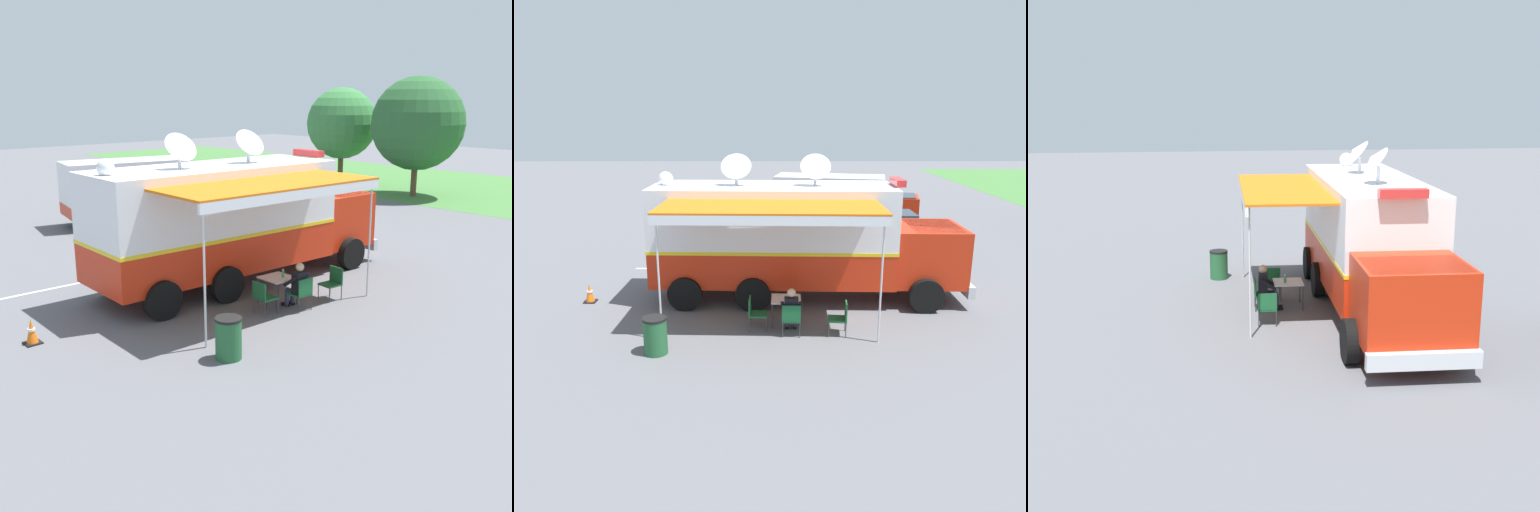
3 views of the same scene
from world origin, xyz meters
The scene contains 13 objects.
ground_plane centered at (0.00, 0.00, 0.00)m, with size 100.00×100.00×0.00m, color #5B5B60.
lot_stripe centered at (-3.00, -2.67, 0.00)m, with size 0.12×4.80×0.01m, color silver.
command_truck centered at (0.06, 0.75, 1.95)m, with size 5.03×9.56×4.53m.
folding_table centered at (2.23, 0.35, 0.67)m, with size 0.82×0.82×0.73m.
water_bottle centered at (2.33, 0.45, 0.83)m, with size 0.07×0.07×0.22m.
folding_chair_at_table centered at (3.03, 0.45, 0.51)m, with size 0.49×0.49×0.87m.
folding_chair_beside_table centered at (2.58, -0.50, 0.51)m, with size 0.49×0.49×0.87m.
folding_chair_spare_by_truck centered at (2.94, 1.75, 0.51)m, with size 0.52×0.52×0.87m.
seated_responder centered at (2.84, 0.46, 0.65)m, with size 0.67×0.56×1.25m.
trash_bin centered at (4.03, -2.82, 0.46)m, with size 0.57×0.57×0.91m.
traffic_cone centered at (0.49, -5.58, 0.28)m, with size 0.36×0.36×0.58m.
support_truck centered at (-9.58, 3.38, 1.39)m, with size 3.41×7.07×2.70m.
car_behind_truck centered at (-5.03, 4.78, 0.88)m, with size 2.07×4.23×1.76m.
Camera 2 is at (15.36, -0.13, 5.50)m, focal length 36.19 mm.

